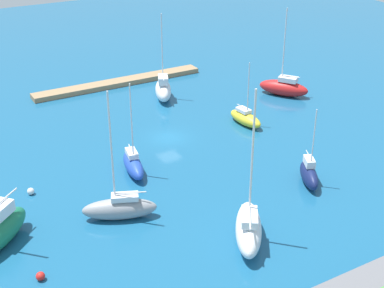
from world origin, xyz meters
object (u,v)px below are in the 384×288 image
Objects in this scene: pier_dock at (119,82)px; sailboat_gray_along_channel at (120,208)px; sailboat_blue_off_beacon at (133,164)px; sailboat_navy_inner_mooring at (309,174)px; sailboat_white_east_end at (249,228)px; sailboat_yellow_mid_basin at (245,118)px; sailboat_red_lone_south at (284,87)px; sailboat_white_far_north at (163,89)px; mooring_buoy_red at (40,276)px; mooring_buoy_white at (31,191)px.

sailboat_gray_along_channel is at bearing 67.02° from pier_dock.
sailboat_gray_along_channel is at bearing -21.83° from sailboat_blue_off_beacon.
pier_dock is at bearing -144.92° from sailboat_navy_inner_mooring.
sailboat_white_east_end reaches higher than sailboat_yellow_mid_basin.
sailboat_blue_off_beacon is 29.05m from sailboat_red_lone_south.
mooring_buoy_red is (25.27, 28.63, -1.04)m from sailboat_white_far_north.
pier_dock is 2.20× the size of sailboat_white_far_north.
sailboat_gray_along_channel reaches higher than sailboat_red_lone_south.
mooring_buoy_red is (13.05, 11.65, -0.67)m from sailboat_blue_off_beacon.
sailboat_blue_off_beacon is 20.91m from sailboat_white_far_north.
sailboat_yellow_mid_basin reaches higher than pier_dock.
sailboat_yellow_mid_basin is 24.29m from sailboat_gray_along_channel.
sailboat_gray_along_channel is 17.30× the size of mooring_buoy_red.
sailboat_navy_inner_mooring is 0.67× the size of sailboat_red_lone_south.
pier_dock is at bearing -89.67° from sailboat_gray_along_channel.
sailboat_navy_inner_mooring is 0.82× the size of sailboat_blue_off_beacon.
sailboat_red_lone_south is (-27.36, -9.78, 0.17)m from sailboat_blue_off_beacon.
sailboat_white_east_end is 24.09m from sailboat_yellow_mid_basin.
mooring_buoy_white is (5.87, -8.06, -0.75)m from sailboat_gray_along_channel.
sailboat_red_lone_south reaches higher than sailboat_white_far_north.
sailboat_navy_inner_mooring is 0.67× the size of sailboat_gray_along_channel.
sailboat_yellow_mid_basin is (-7.89, 20.85, 0.51)m from pier_dock.
sailboat_gray_along_channel is at bearing -74.21° from sailboat_navy_inner_mooring.
sailboat_blue_off_beacon is 0.81× the size of sailboat_gray_along_channel.
pier_dock is 36.20m from sailboat_navy_inner_mooring.
sailboat_yellow_mid_basin is 13.56m from sailboat_white_far_north.
sailboat_gray_along_channel is (21.52, 11.27, 0.24)m from sailboat_yellow_mid_basin.
sailboat_navy_inner_mooring reaches higher than sailboat_yellow_mid_basin.
sailboat_red_lone_south is 1.04× the size of sailboat_white_far_north.
sailboat_blue_off_beacon is 10.42m from mooring_buoy_white.
mooring_buoy_red is at bearing 51.96° from sailboat_gray_along_channel.
sailboat_white_east_end reaches higher than sailboat_navy_inner_mooring.
sailboat_yellow_mid_basin is 11.67m from sailboat_red_lone_south.
sailboat_red_lone_south is 16.76m from sailboat_white_far_north.
sailboat_white_far_north is at bearing -101.56° from sailboat_gray_along_channel.
pier_dock is 26.78m from sailboat_blue_off_beacon.
sailboat_blue_off_beacon is at bearing 173.95° from mooring_buoy_white.
sailboat_white_east_end reaches higher than sailboat_blue_off_beacon.
sailboat_yellow_mid_basin is 11.36× the size of mooring_buoy_red.
mooring_buoy_white is (-2.71, -12.75, -0.01)m from mooring_buoy_red.
sailboat_blue_off_beacon is (14.24, -10.68, -0.06)m from sailboat_navy_inner_mooring.
sailboat_gray_along_channel is at bearing -66.73° from sailboat_yellow_mid_basin.
pier_dock is 41.14m from sailboat_white_east_end.
sailboat_yellow_mid_basin is at bearing 84.15° from sailboat_red_lone_south.
sailboat_red_lone_south reaches higher than sailboat_navy_inner_mooring.
sailboat_blue_off_beacon is at bearing 70.00° from pier_dock.
sailboat_yellow_mid_basin is at bearing -163.61° from sailboat_navy_inner_mooring.
sailboat_gray_along_channel reaches higher than sailboat_yellow_mid_basin.
mooring_buoy_white is at bearing -88.58° from sailboat_navy_inner_mooring.
sailboat_yellow_mid_basin is 0.66× the size of sailboat_gray_along_channel.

